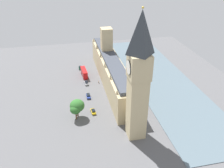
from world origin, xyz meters
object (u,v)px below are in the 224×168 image
object	(u,v)px
parliament_building	(111,69)
pedestrian_leading	(99,82)
clock_tower	(138,78)
plane_tree_kerbside	(77,106)
car_blue_near_tower	(88,96)
car_yellow_cab_by_river_gate	(93,111)
double_decker_bus_midblock	(84,73)
street_lamp_corner	(76,108)
plane_tree_opposite_hall	(76,109)
car_silver_under_trees	(86,83)
car_dark_green_trailing	(80,68)

from	to	relation	value
parliament_building	pedestrian_leading	world-z (taller)	parliament_building
clock_tower	plane_tree_kerbside	world-z (taller)	clock_tower
car_blue_near_tower	parliament_building	bearing A→B (deg)	-137.06
parliament_building	car_yellow_cab_by_river_gate	distance (m)	31.87
parliament_building	double_decker_bus_midblock	xyz separation A→B (m)	(14.29, -10.12, -5.39)
street_lamp_corner	plane_tree_opposite_hall	bearing A→B (deg)	79.10
pedestrian_leading	plane_tree_kerbside	world-z (taller)	plane_tree_kerbside
car_silver_under_trees	car_blue_near_tower	distance (m)	14.19
parliament_building	car_yellow_cab_by_river_gate	xyz separation A→B (m)	(14.26, 27.60, -7.14)
car_blue_near_tower	car_yellow_cab_by_river_gate	xyz separation A→B (m)	(-0.55, 13.87, -0.00)
car_blue_near_tower	double_decker_bus_midblock	bearing A→B (deg)	-91.13
parliament_building	pedestrian_leading	size ratio (longest dim) A/B	48.79
car_dark_green_trailing	plane_tree_opposite_hall	size ratio (longest dim) A/B	0.58
car_dark_green_trailing	plane_tree_opposite_hall	bearing A→B (deg)	-96.77
car_silver_under_trees	street_lamp_corner	world-z (taller)	street_lamp_corner
double_decker_bus_midblock	street_lamp_corner	distance (m)	39.13
pedestrian_leading	plane_tree_opposite_hall	bearing A→B (deg)	173.08
plane_tree_kerbside	street_lamp_corner	world-z (taller)	plane_tree_kerbside
clock_tower	plane_tree_opposite_hall	bearing A→B (deg)	-33.60
plane_tree_kerbside	pedestrian_leading	bearing A→B (deg)	-115.92
parliament_building	car_dark_green_trailing	bearing A→B (deg)	-53.79
car_blue_near_tower	car_yellow_cab_by_river_gate	distance (m)	13.88
clock_tower	double_decker_bus_midblock	bearing A→B (deg)	-75.23
pedestrian_leading	double_decker_bus_midblock	bearing A→B (deg)	54.91
car_blue_near_tower	plane_tree_kerbside	world-z (taller)	plane_tree_kerbside
car_yellow_cab_by_river_gate	street_lamp_corner	bearing A→B (deg)	179.26
parliament_building	plane_tree_opposite_hall	size ratio (longest dim) A/B	10.23
double_decker_bus_midblock	car_yellow_cab_by_river_gate	xyz separation A→B (m)	(-0.03, 37.72, -1.75)
car_dark_green_trailing	pedestrian_leading	distance (m)	22.89
clock_tower	plane_tree_opposite_hall	size ratio (longest dim) A/B	6.88
car_blue_near_tower	car_silver_under_trees	bearing A→B (deg)	-92.37
clock_tower	plane_tree_kerbside	size ratio (longest dim) A/B	5.73
car_blue_near_tower	plane_tree_opposite_hall	bearing A→B (deg)	66.24
plane_tree_opposite_hall	clock_tower	bearing A→B (deg)	146.40
parliament_building	double_decker_bus_midblock	bearing A→B (deg)	-35.29
car_dark_green_trailing	street_lamp_corner	world-z (taller)	street_lamp_corner
pedestrian_leading	plane_tree_opposite_hall	xyz separation A→B (m)	(15.17, 30.94, 4.61)
double_decker_bus_midblock	plane_tree_kerbside	distance (m)	40.07
clock_tower	double_decker_bus_midblock	xyz separation A→B (m)	(14.76, -56.01, -23.71)
clock_tower	car_yellow_cab_by_river_gate	bearing A→B (deg)	-51.16
clock_tower	plane_tree_kerbside	bearing A→B (deg)	-37.40
parliament_building	car_yellow_cab_by_river_gate	bearing A→B (deg)	62.67
car_silver_under_trees	plane_tree_opposite_hall	bearing A→B (deg)	-108.11
parliament_building	street_lamp_corner	bearing A→B (deg)	52.27
car_silver_under_trees	street_lamp_corner	size ratio (longest dim) A/B	0.74
car_dark_green_trailing	plane_tree_kerbside	bearing A→B (deg)	-95.99
double_decker_bus_midblock	parliament_building	bearing A→B (deg)	140.72
parliament_building	car_blue_near_tower	distance (m)	21.42
double_decker_bus_midblock	car_blue_near_tower	world-z (taller)	double_decker_bus_midblock
double_decker_bus_midblock	street_lamp_corner	size ratio (longest dim) A/B	1.68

